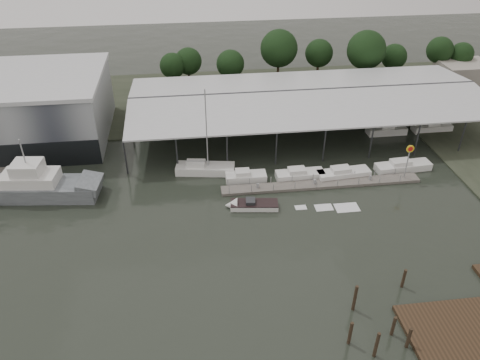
{
  "coord_description": "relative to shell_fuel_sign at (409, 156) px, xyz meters",
  "views": [
    {
      "loc": [
        -3.03,
        -42.44,
        36.06
      ],
      "look_at": [
        3.44,
        8.97,
        2.5
      ],
      "focal_mm": 35.0,
      "sensor_mm": 36.0,
      "label": 1
    }
  ],
  "objects": [
    {
      "name": "speedboat_underway",
      "position": [
        -22.64,
        -3.9,
        -3.53
      ],
      "size": [
        17.81,
        4.26,
        2.0
      ],
      "rotation": [
        0.0,
        0.0,
        3.01
      ],
      "color": "silver",
      "rests_on": "ground"
    },
    {
      "name": "ground",
      "position": [
        -27.0,
        -9.99,
        -3.93
      ],
      "size": [
        200.0,
        200.0,
        0.0
      ],
      "primitive_type": "plane",
      "color": "#222820",
      "rests_on": "ground"
    },
    {
      "name": "grey_trawler",
      "position": [
        -50.0,
        2.29,
        -2.35
      ],
      "size": [
        16.26,
        6.26,
        8.84
      ],
      "rotation": [
        0.0,
        0.0,
        -0.11
      ],
      "color": "slate",
      "rests_on": "ground"
    },
    {
      "name": "horizon_tree_line",
      "position": [
        -2.56,
        37.52,
        2.37
      ],
      "size": [
        65.49,
        11.6,
        11.4
      ],
      "color": "#302115",
      "rests_on": "ground"
    },
    {
      "name": "covered_boat_shed",
      "position": [
        -10.0,
        18.01,
        2.2
      ],
      "size": [
        58.24,
        24.0,
        6.96
      ],
      "color": "silver",
      "rests_on": "ground"
    },
    {
      "name": "floating_dock",
      "position": [
        -12.0,
        0.01,
        -3.72
      ],
      "size": [
        28.0,
        2.0,
        1.4
      ],
      "color": "slate",
      "rests_on": "ground"
    },
    {
      "name": "storage_warehouse",
      "position": [
        -55.0,
        19.95,
        1.36
      ],
      "size": [
        24.5,
        20.5,
        10.5
      ],
      "color": "gray",
      "rests_on": "ground"
    },
    {
      "name": "moored_cruiser_1",
      "position": [
        -14.62,
        2.23,
        -3.31
      ],
      "size": [
        6.92,
        2.39,
        1.7
      ],
      "rotation": [
        0.0,
        0.0,
        0.03
      ],
      "color": "silver",
      "rests_on": "ground"
    },
    {
      "name": "moored_cruiser_0",
      "position": [
        -22.31,
        2.68,
        -3.31
      ],
      "size": [
        5.77,
        2.32,
        1.7
      ],
      "rotation": [
        0.0,
        0.0,
        -0.02
      ],
      "color": "silver",
      "rests_on": "ground"
    },
    {
      "name": "moored_cruiser_2",
      "position": [
        -8.37,
        1.75,
        -3.31
      ],
      "size": [
        7.72,
        2.84,
        1.7
      ],
      "rotation": [
        0.0,
        0.0,
        0.09
      ],
      "color": "silver",
      "rests_on": "ground"
    },
    {
      "name": "white_sailboat",
      "position": [
        -27.97,
        5.5,
        -3.27
      ],
      "size": [
        8.74,
        3.91,
        13.05
      ],
      "rotation": [
        0.0,
        0.0,
        -0.16
      ],
      "color": "silver",
      "rests_on": "ground"
    },
    {
      "name": "land_strip_far",
      "position": [
        -27.0,
        32.01,
        -3.83
      ],
      "size": [
        140.0,
        30.0,
        0.3
      ],
      "color": "#363C2D",
      "rests_on": "ground"
    },
    {
      "name": "moored_cruiser_3",
      "position": [
        0.89,
        2.59,
        -3.31
      ],
      "size": [
        8.36,
        2.8,
        1.7
      ],
      "rotation": [
        0.0,
        0.0,
        0.07
      ],
      "color": "silver",
      "rests_on": "ground"
    },
    {
      "name": "shell_fuel_sign",
      "position": [
        0.0,
        0.0,
        0.0
      ],
      "size": [
        1.1,
        0.18,
        5.55
      ],
      "color": "#95979B",
      "rests_on": "ground"
    },
    {
      "name": "mooring_pilings",
      "position": [
        -13.34,
        -24.66,
        -2.86
      ],
      "size": [
        8.12,
        8.09,
        3.81
      ],
      "color": "#35291A",
      "rests_on": "ground"
    }
  ]
}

